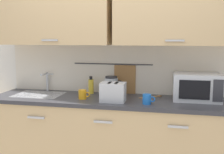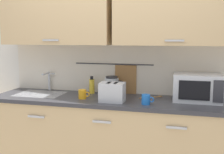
# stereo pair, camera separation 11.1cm
# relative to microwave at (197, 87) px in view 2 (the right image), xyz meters

# --- Properties ---
(counter_unit) EXTENTS (2.53, 0.64, 0.90)m
(counter_unit) POSITION_rel_microwave_xyz_m (-0.88, -0.11, -0.58)
(counter_unit) COLOR tan
(counter_unit) RESTS_ON ground
(back_wall_assembly) EXTENTS (3.70, 0.41, 2.50)m
(back_wall_assembly) POSITION_rel_microwave_xyz_m (-0.87, 0.12, 0.49)
(back_wall_assembly) COLOR silver
(back_wall_assembly) RESTS_ON ground
(sink_faucet) EXTENTS (0.09, 0.17, 0.22)m
(sink_faucet) POSITION_rel_microwave_xyz_m (-1.69, 0.12, 0.01)
(sink_faucet) COLOR #B2B5BA
(sink_faucet) RESTS_ON counter_unit
(microwave) EXTENTS (0.46, 0.35, 0.27)m
(microwave) POSITION_rel_microwave_xyz_m (0.00, 0.00, 0.00)
(microwave) COLOR silver
(microwave) RESTS_ON counter_unit
(electric_kettle) EXTENTS (0.23, 0.16, 0.21)m
(electric_kettle) POSITION_rel_microwave_xyz_m (-0.89, 0.05, -0.03)
(electric_kettle) COLOR black
(electric_kettle) RESTS_ON counter_unit
(dish_soap_bottle) EXTENTS (0.06, 0.06, 0.20)m
(dish_soap_bottle) POSITION_rel_microwave_xyz_m (-1.13, 0.08, -0.05)
(dish_soap_bottle) COLOR yellow
(dish_soap_bottle) RESTS_ON counter_unit
(mug_near_sink) EXTENTS (0.12, 0.08, 0.09)m
(mug_near_sink) POSITION_rel_microwave_xyz_m (-1.14, -0.20, -0.09)
(mug_near_sink) COLOR orange
(mug_near_sink) RESTS_ON counter_unit
(toaster) EXTENTS (0.26, 0.17, 0.19)m
(toaster) POSITION_rel_microwave_xyz_m (-0.81, -0.25, -0.04)
(toaster) COLOR #B7BABF
(toaster) RESTS_ON counter_unit
(mug_by_kettle) EXTENTS (0.12, 0.08, 0.09)m
(mug_by_kettle) POSITION_rel_microwave_xyz_m (-0.47, -0.28, -0.09)
(mug_by_kettle) COLOR blue
(mug_by_kettle) RESTS_ON counter_unit
(wooden_spoon) EXTENTS (0.24, 0.18, 0.01)m
(wooden_spoon) POSITION_rel_microwave_xyz_m (-0.43, 0.04, -0.13)
(wooden_spoon) COLOR #9E7042
(wooden_spoon) RESTS_ON counter_unit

